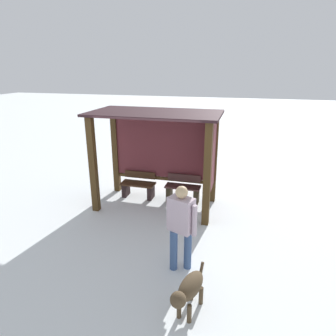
{
  "coord_description": "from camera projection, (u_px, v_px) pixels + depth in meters",
  "views": [
    {
      "loc": [
        2.18,
        -6.97,
        3.57
      ],
      "look_at": [
        0.35,
        -0.08,
        1.12
      ],
      "focal_mm": 31.71,
      "sensor_mm": 36.0,
      "label": 1
    }
  ],
  "objects": [
    {
      "name": "dog",
      "position": [
        189.0,
        289.0,
        4.39
      ],
      "size": [
        0.44,
        0.95,
        0.64
      ],
      "color": "#4B3B28",
      "rests_on": "ground"
    },
    {
      "name": "bench_center_inside",
      "position": [
        183.0,
        190.0,
        8.16
      ],
      "size": [
        0.96,
        0.37,
        0.76
      ],
      "color": "#462A28",
      "rests_on": "ground"
    },
    {
      "name": "bench_left_inside",
      "position": [
        138.0,
        186.0,
        8.48
      ],
      "size": [
        0.96,
        0.42,
        0.71
      ],
      "color": "#412817",
      "rests_on": "ground"
    },
    {
      "name": "ground_plane",
      "position": [
        156.0,
        205.0,
        8.06
      ],
      "size": [
        60.0,
        60.0,
        0.0
      ],
      "primitive_type": "plane",
      "color": "white"
    },
    {
      "name": "bus_shelter",
      "position": [
        163.0,
        142.0,
        7.71
      ],
      "size": [
        3.22,
        1.72,
        2.51
      ],
      "color": "#442F16",
      "rests_on": "ground"
    },
    {
      "name": "person_walking",
      "position": [
        181.0,
        222.0,
        5.23
      ],
      "size": [
        0.61,
        0.4,
        1.65
      ],
      "color": "#BBA4B3",
      "rests_on": "ground"
    }
  ]
}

